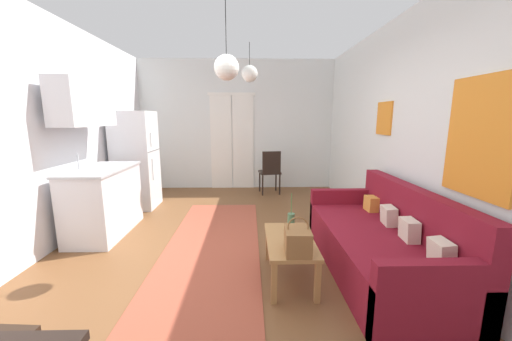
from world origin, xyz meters
TOP-DOWN VIEW (x-y plane):
  - ground_plane at (0.00, 0.00)m, footprint 4.81×7.35m
  - wall_back at (-0.00, 3.42)m, footprint 4.41×0.13m
  - wall_right at (2.15, -0.00)m, footprint 0.12×6.95m
  - wall_left at (-2.15, 0.00)m, footprint 0.12×6.95m
  - area_rug at (-0.19, 0.34)m, footprint 1.15×3.33m
  - couch at (1.65, -0.28)m, footprint 0.90×2.07m
  - coffee_table at (0.66, -0.40)m, footprint 0.46×0.86m
  - bamboo_vase at (0.71, -0.14)m, footprint 0.08×0.08m
  - handbag at (0.69, -0.68)m, footprint 0.23×0.30m
  - refrigerator at (-1.72, 1.99)m, footprint 0.67×0.63m
  - kitchen_counter at (-1.75, 0.78)m, footprint 0.61×1.19m
  - accent_chair at (0.70, 2.80)m, footprint 0.47×0.46m
  - pendant_lamp_near at (0.04, 0.05)m, footprint 0.26×0.26m
  - pendant_lamp_far at (0.28, 2.02)m, footprint 0.28×0.28m

SIDE VIEW (x-z plane):
  - ground_plane at x=0.00m, z-range -0.10..0.00m
  - area_rug at x=-0.19m, z-range 0.00..0.01m
  - couch at x=1.65m, z-range -0.16..0.73m
  - coffee_table at x=0.66m, z-range 0.15..0.56m
  - bamboo_vase at x=0.71m, z-range 0.31..0.70m
  - accent_chair at x=0.70m, z-range 0.06..0.97m
  - handbag at x=0.69m, z-range 0.36..0.69m
  - kitchen_counter at x=-1.75m, z-range -0.25..1.80m
  - refrigerator at x=-1.72m, z-range 0.00..1.69m
  - wall_back at x=0.00m, z-range -0.01..2.80m
  - wall_right at x=2.15m, z-range 0.00..2.81m
  - wall_left at x=-2.15m, z-range 0.00..2.81m
  - pendant_lamp_near at x=0.04m, z-range 1.66..2.51m
  - pendant_lamp_far at x=0.28m, z-range 1.99..2.63m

